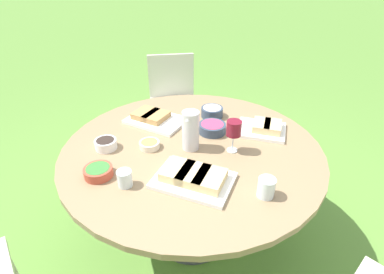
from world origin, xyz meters
name	(u,v)px	position (x,y,z in m)	size (l,w,h in m)	color
ground_plane	(192,234)	(0.00, 0.00, 0.00)	(40.00, 40.00, 0.00)	#5B8C38
dining_table	(192,158)	(0.00, 0.00, 0.65)	(1.48, 1.48, 0.74)	#4C4C51
chair_far_back	(173,95)	(-1.10, -0.60, 0.52)	(0.58, 0.59, 0.89)	beige
water_pitcher	(190,130)	(0.02, 0.00, 0.86)	(0.10, 0.10, 0.23)	silver
wine_glass	(234,129)	(-0.03, 0.23, 0.88)	(0.08, 0.08, 0.19)	silver
platter_bread_main	(193,177)	(0.30, 0.12, 0.77)	(0.27, 0.38, 0.07)	white
platter_charcuterie	(154,118)	(-0.20, -0.34, 0.76)	(0.31, 0.40, 0.06)	white
platter_sandwich_side	(264,128)	(-0.31, 0.36, 0.77)	(0.26, 0.31, 0.06)	white
bowl_fries	(149,144)	(0.10, -0.22, 0.76)	(0.12, 0.12, 0.04)	beige
bowl_salad	(98,171)	(0.42, -0.34, 0.77)	(0.14, 0.14, 0.05)	#B74733
bowl_olives	(106,144)	(0.19, -0.45, 0.77)	(0.12, 0.12, 0.06)	white
bowl_dip_red	(212,128)	(-0.19, 0.06, 0.77)	(0.17, 0.17, 0.06)	#334256
bowl_dip_cream	(212,112)	(-0.39, 0.00, 0.78)	(0.15, 0.15, 0.07)	#334256
cup_water_near	(266,187)	(0.27, 0.46, 0.79)	(0.08, 0.08, 0.09)	silver
cup_water_far	(125,178)	(0.43, -0.18, 0.78)	(0.07, 0.07, 0.08)	silver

